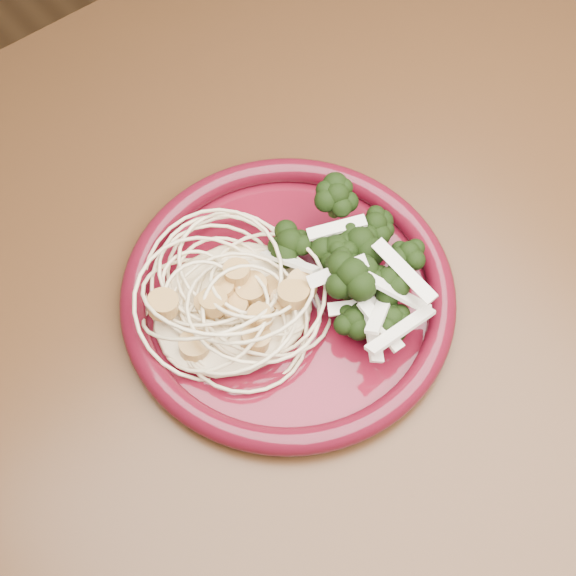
{
  "coord_description": "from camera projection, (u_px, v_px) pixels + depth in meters",
  "views": [
    {
      "loc": [
        -0.2,
        -0.24,
        1.32
      ],
      "look_at": [
        -0.0,
        0.0,
        0.77
      ],
      "focal_mm": 50.0,
      "sensor_mm": 36.0,
      "label": 1
    }
  ],
  "objects": [
    {
      "name": "dining_table",
      "position": [
        294.0,
        351.0,
        0.74
      ],
      "size": [
        1.2,
        0.8,
        0.75
      ],
      "color": "#472814",
      "rests_on": "ground"
    },
    {
      "name": "spaghetti_pile",
      "position": [
        233.0,
        301.0,
        0.63
      ],
      "size": [
        0.17,
        0.16,
        0.03
      ],
      "primitive_type": "ellipsoid",
      "rotation": [
        0.0,
        0.0,
        -0.4
      ],
      "color": "beige",
      "rests_on": "dinner_plate"
    },
    {
      "name": "dinner_plate",
      "position": [
        288.0,
        294.0,
        0.64
      ],
      "size": [
        0.35,
        0.35,
        0.02
      ],
      "rotation": [
        0.0,
        0.0,
        -0.4
      ],
      "color": "#530A17",
      "rests_on": "dining_table"
    },
    {
      "name": "broccoli_pile",
      "position": [
        355.0,
        265.0,
        0.63
      ],
      "size": [
        0.13,
        0.16,
        0.05
      ],
      "primitive_type": "ellipsoid",
      "rotation": [
        0.0,
        0.0,
        -0.4
      ],
      "color": "black",
      "rests_on": "dinner_plate"
    },
    {
      "name": "onion_garnish",
      "position": [
        358.0,
        245.0,
        0.61
      ],
      "size": [
        0.09,
        0.1,
        0.05
      ],
      "primitive_type": null,
      "rotation": [
        0.0,
        0.0,
        -0.4
      ],
      "color": "white",
      "rests_on": "broccoli_pile"
    },
    {
      "name": "scallop_cluster",
      "position": [
        230.0,
        279.0,
        0.59
      ],
      "size": [
        0.16,
        0.16,
        0.04
      ],
      "primitive_type": null,
      "rotation": [
        0.0,
        0.0,
        -0.4
      ],
      "color": "tan",
      "rests_on": "spaghetti_pile"
    }
  ]
}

